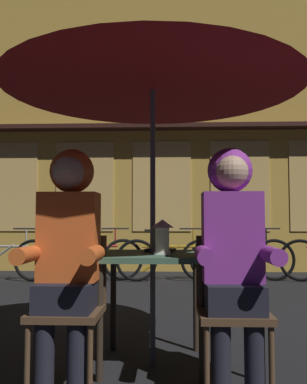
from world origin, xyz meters
TOP-DOWN VIEW (x-y plane):
  - ground_plane at (0.00, 0.00)m, footprint 60.00×60.00m
  - cafe_table at (0.00, 0.00)m, footprint 0.72×0.72m
  - patio_umbrella at (0.00, 0.00)m, footprint 2.10×2.10m
  - lantern at (0.07, -0.07)m, footprint 0.11×0.11m
  - chair_left at (-0.48, -0.37)m, footprint 0.40×0.40m
  - chair_right at (0.48, -0.37)m, footprint 0.40×0.40m
  - person_left_hooded at (-0.48, -0.43)m, footprint 0.45×0.56m
  - person_right_hooded at (0.48, -0.43)m, footprint 0.45×0.56m
  - shopfront_building at (0.69, 5.40)m, footprint 10.00×0.93m
  - bicycle_nearest at (-2.54, 3.79)m, footprint 1.68×0.24m
  - bicycle_second at (-1.15, 3.81)m, footprint 1.65×0.43m
  - bicycle_third at (0.09, 3.84)m, footprint 1.68×0.16m
  - bicycle_fourth at (1.26, 3.99)m, footprint 1.68×0.11m
  - book at (0.05, 0.13)m, footprint 0.22×0.17m

SIDE VIEW (x-z plane):
  - ground_plane at x=0.00m, z-range 0.00..0.00m
  - bicycle_nearest at x=-2.54m, z-range -0.07..0.77m
  - bicycle_second at x=-1.15m, z-range -0.07..0.77m
  - bicycle_third at x=0.09m, z-range -0.07..0.77m
  - bicycle_fourth at x=1.26m, z-range -0.07..0.77m
  - chair_left at x=-0.48m, z-range 0.05..0.92m
  - chair_right at x=0.48m, z-range 0.05..0.92m
  - cafe_table at x=0.00m, z-range 0.27..1.01m
  - book at x=0.05m, z-range 0.74..0.76m
  - person_left_hooded at x=-0.48m, z-range 0.15..1.55m
  - person_right_hooded at x=0.48m, z-range 0.15..1.55m
  - lantern at x=0.07m, z-range 0.75..0.98m
  - patio_umbrella at x=0.00m, z-range 0.90..3.21m
  - shopfront_building at x=0.69m, z-range -0.01..6.19m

